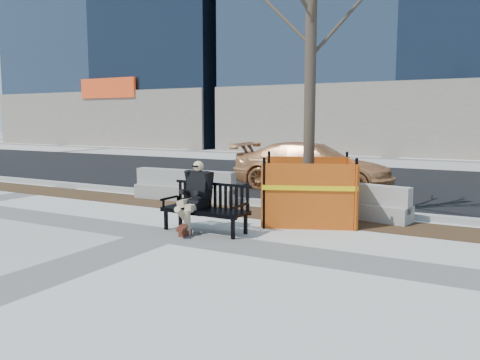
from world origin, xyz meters
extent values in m
plane|color=beige|center=(0.00, 0.00, 0.00)|extent=(120.00, 120.00, 0.00)
cube|color=#47301C|center=(0.00, 2.60, 0.00)|extent=(40.00, 1.20, 0.02)
cube|color=black|center=(0.00, 8.80, 0.00)|extent=(60.00, 10.40, 0.01)
cube|color=#9E9B93|center=(0.00, 3.55, 0.06)|extent=(60.00, 0.25, 0.12)
imported|color=tan|center=(0.39, 6.57, 0.00)|extent=(4.71, 2.03, 1.35)
camera|label=1|loc=(5.23, -6.76, 2.06)|focal=36.41mm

